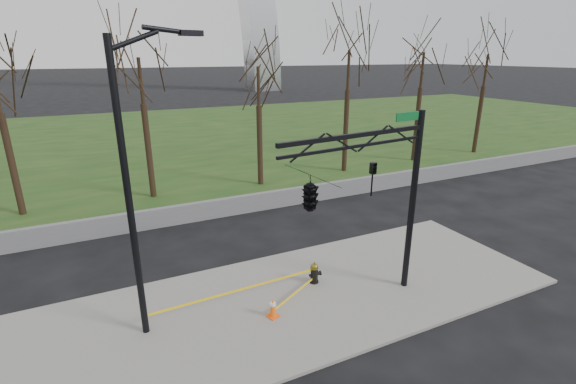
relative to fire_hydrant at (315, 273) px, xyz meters
name	(u,v)px	position (x,y,z in m)	size (l,w,h in m)	color
ground	(287,303)	(-1.31, -0.56, -0.45)	(500.00, 500.00, 0.00)	black
sidewalk	(287,301)	(-1.31, -0.56, -0.40)	(18.00, 6.00, 0.10)	gray
grass_strip	(151,138)	(-1.31, 29.44, -0.42)	(120.00, 40.00, 0.06)	#1A3D16
guardrail	(216,209)	(-1.31, 7.44, 0.00)	(60.00, 0.30, 0.90)	#59595B
tree_row	(206,118)	(-0.51, 11.44, 3.79)	(47.61, 4.00, 8.49)	black
fire_hydrant	(315,273)	(0.00, 0.00, 0.00)	(0.48, 0.31, 0.77)	black
traffic_cone	(273,308)	(-2.06, -1.16, -0.05)	(0.40, 0.40, 0.62)	#FF580D
street_light	(135,174)	(-5.36, -0.18, 4.24)	(2.37, 0.64, 8.21)	black
traffic_signal_mast	(333,188)	(-0.54, -1.85, 3.69)	(5.07, 2.53, 6.00)	black
caution_tape	(255,291)	(-2.27, -0.25, 0.05)	(5.57, 1.16, 0.40)	yellow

